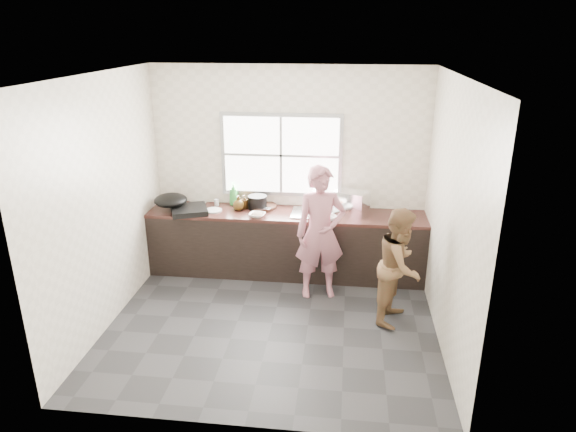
# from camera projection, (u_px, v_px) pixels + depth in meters

# --- Properties ---
(floor) EXTENTS (3.60, 3.20, 0.01)m
(floor) POSITION_uv_depth(u_px,v_px,m) (272.00, 323.00, 5.76)
(floor) COLOR #2C2C2F
(floor) RESTS_ON ground
(ceiling) EXTENTS (3.60, 3.20, 0.01)m
(ceiling) POSITION_uv_depth(u_px,v_px,m) (269.00, 74.00, 4.83)
(ceiling) COLOR silver
(ceiling) RESTS_ON wall_back
(wall_back) EXTENTS (3.60, 0.01, 2.70)m
(wall_back) POSITION_uv_depth(u_px,v_px,m) (289.00, 170.00, 6.79)
(wall_back) COLOR silver
(wall_back) RESTS_ON ground
(wall_left) EXTENTS (0.01, 3.20, 2.70)m
(wall_left) POSITION_uv_depth(u_px,v_px,m) (105.00, 203.00, 5.49)
(wall_left) COLOR silver
(wall_left) RESTS_ON ground
(wall_right) EXTENTS (0.01, 3.20, 2.70)m
(wall_right) POSITION_uv_depth(u_px,v_px,m) (451.00, 217.00, 5.09)
(wall_right) COLOR silver
(wall_right) RESTS_ON ground
(wall_front) EXTENTS (3.60, 0.01, 2.70)m
(wall_front) POSITION_uv_depth(u_px,v_px,m) (239.00, 282.00, 3.80)
(wall_front) COLOR beige
(wall_front) RESTS_ON ground
(cabinet) EXTENTS (3.60, 0.62, 0.82)m
(cabinet) POSITION_uv_depth(u_px,v_px,m) (286.00, 244.00, 6.82)
(cabinet) COLOR black
(cabinet) RESTS_ON floor
(countertop) EXTENTS (3.60, 0.64, 0.04)m
(countertop) POSITION_uv_depth(u_px,v_px,m) (286.00, 214.00, 6.67)
(countertop) COLOR #351A15
(countertop) RESTS_ON cabinet
(sink) EXTENTS (0.55, 0.45, 0.02)m
(sink) POSITION_uv_depth(u_px,v_px,m) (313.00, 213.00, 6.62)
(sink) COLOR silver
(sink) RESTS_ON countertop
(faucet) EXTENTS (0.02, 0.02, 0.30)m
(faucet) POSITION_uv_depth(u_px,v_px,m) (314.00, 198.00, 6.76)
(faucet) COLOR silver
(faucet) RESTS_ON countertop
(window_frame) EXTENTS (1.60, 0.05, 1.10)m
(window_frame) POSITION_uv_depth(u_px,v_px,m) (281.00, 155.00, 6.72)
(window_frame) COLOR #9EA0A5
(window_frame) RESTS_ON wall_back
(window_glazing) EXTENTS (1.50, 0.01, 1.00)m
(window_glazing) POSITION_uv_depth(u_px,v_px,m) (281.00, 156.00, 6.69)
(window_glazing) COLOR white
(window_glazing) RESTS_ON window_frame
(woman) EXTENTS (0.63, 0.48, 1.53)m
(woman) POSITION_uv_depth(u_px,v_px,m) (320.00, 237.00, 6.13)
(woman) COLOR #BD7180
(woman) RESTS_ON floor
(person_side) EXTENTS (0.69, 0.78, 1.32)m
(person_side) POSITION_uv_depth(u_px,v_px,m) (400.00, 266.00, 5.63)
(person_side) COLOR brown
(person_side) RESTS_ON floor
(cutting_board) EXTENTS (0.47, 0.47, 0.04)m
(cutting_board) POSITION_uv_depth(u_px,v_px,m) (262.00, 206.00, 6.84)
(cutting_board) COLOR black
(cutting_board) RESTS_ON countertop
(cleaver) EXTENTS (0.20, 0.11, 0.01)m
(cleaver) POSITION_uv_depth(u_px,v_px,m) (264.00, 208.00, 6.70)
(cleaver) COLOR #ABADB2
(cleaver) RESTS_ON cutting_board
(bowl_mince) EXTENTS (0.24, 0.24, 0.05)m
(bowl_mince) POSITION_uv_depth(u_px,v_px,m) (257.00, 215.00, 6.50)
(bowl_mince) COLOR white
(bowl_mince) RESTS_ON countertop
(bowl_crabs) EXTENTS (0.21, 0.21, 0.06)m
(bowl_crabs) POSITION_uv_depth(u_px,v_px,m) (316.00, 217.00, 6.41)
(bowl_crabs) COLOR silver
(bowl_crabs) RESTS_ON countertop
(bowl_held) EXTENTS (0.28, 0.28, 0.07)m
(bowl_held) POSITION_uv_depth(u_px,v_px,m) (330.00, 217.00, 6.39)
(bowl_held) COLOR silver
(bowl_held) RESTS_ON countertop
(black_pot) EXTENTS (0.30, 0.30, 0.18)m
(black_pot) POSITION_uv_depth(u_px,v_px,m) (257.00, 202.00, 6.77)
(black_pot) COLOR black
(black_pot) RESTS_ON countertop
(plate_food) EXTENTS (0.30, 0.30, 0.02)m
(plate_food) POSITION_uv_depth(u_px,v_px,m) (213.00, 210.00, 6.72)
(plate_food) COLOR silver
(plate_food) RESTS_ON countertop
(bottle_green) EXTENTS (0.12, 0.12, 0.31)m
(bottle_green) POSITION_uv_depth(u_px,v_px,m) (233.00, 194.00, 6.91)
(bottle_green) COLOR green
(bottle_green) RESTS_ON countertop
(bottle_brown_tall) EXTENTS (0.09, 0.10, 0.17)m
(bottle_brown_tall) POSITION_uv_depth(u_px,v_px,m) (244.00, 202.00, 6.80)
(bottle_brown_tall) COLOR #422910
(bottle_brown_tall) RESTS_ON countertop
(bottle_brown_short) EXTENTS (0.17, 0.17, 0.18)m
(bottle_brown_short) POSITION_uv_depth(u_px,v_px,m) (239.00, 204.00, 6.73)
(bottle_brown_short) COLOR #422F10
(bottle_brown_short) RESTS_ON countertop
(glass_jar) EXTENTS (0.06, 0.06, 0.09)m
(glass_jar) POSITION_uv_depth(u_px,v_px,m) (217.00, 203.00, 6.91)
(glass_jar) COLOR silver
(glass_jar) RESTS_ON countertop
(burner) EXTENTS (0.58, 0.58, 0.07)m
(burner) POSITION_uv_depth(u_px,v_px,m) (189.00, 210.00, 6.66)
(burner) COLOR black
(burner) RESTS_ON countertop
(wok) EXTENTS (0.47, 0.47, 0.16)m
(wok) POSITION_uv_depth(u_px,v_px,m) (171.00, 200.00, 6.70)
(wok) COLOR black
(wok) RESTS_ON burner
(dish_rack) EXTENTS (0.47, 0.41, 0.30)m
(dish_rack) POSITION_uv_depth(u_px,v_px,m) (352.00, 202.00, 6.60)
(dish_rack) COLOR white
(dish_rack) RESTS_ON countertop
(pot_lid_left) EXTENTS (0.24, 0.24, 0.01)m
(pot_lid_left) POSITION_uv_depth(u_px,v_px,m) (193.00, 214.00, 6.60)
(pot_lid_left) COLOR #BBBCC3
(pot_lid_left) RESTS_ON countertop
(pot_lid_right) EXTENTS (0.26, 0.26, 0.01)m
(pot_lid_right) POSITION_uv_depth(u_px,v_px,m) (198.00, 203.00, 7.01)
(pot_lid_right) COLOR #B8BAC0
(pot_lid_right) RESTS_ON countertop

